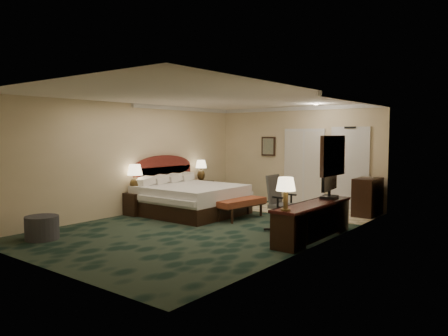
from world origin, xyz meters
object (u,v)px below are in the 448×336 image
Objects in this scene: bed at (191,200)px; minibar at (368,197)px; nightstand_near at (136,204)px; desk_chair at (285,204)px; nightstand_far at (201,192)px; tv at (329,181)px; bed_bench at (241,209)px; desk at (313,221)px; lamp_near at (135,179)px; lamp_far at (201,170)px; ottoman at (42,228)px.

minibar is (3.49, 2.41, 0.10)m from bed.
nightstand_near is 0.47× the size of desk_chair.
desk_chair is 2.80m from minibar.
desk_chair is at bearing -25.15° from nightstand_far.
tv is at bearing -15.28° from nightstand_far.
desk is (2.21, -0.76, 0.11)m from bed_bench.
desk_chair reaches higher than desk.
tv is (4.50, 1.13, 0.14)m from lamp_near.
nightstand_near is 0.91× the size of lamp_far.
nightstand_near is at bearing -175.10° from desk.
lamp_near is at bearing -174.52° from tv.
ottoman is 5.04m from desk.
desk_chair is at bearing -5.92° from bed.
desk_chair reaches higher than minibar.
minibar is (-0.02, 2.91, 0.12)m from desk.
nightstand_far is at bearing 89.10° from nightstand_near.
desk_chair reaches higher than bed.
lamp_far is 4.57m from minibar.
lamp_far is at bearing 95.65° from ottoman.
bed_bench is (2.25, -1.19, -0.09)m from nightstand_far.
desk_chair is at bearing -151.10° from tv.
minibar is at bearing 90.33° from desk.
desk_chair is (3.76, 0.59, 0.30)m from nightstand_near.
bed is 4.16× the size of nightstand_near.
nightstand_far is 1.03× the size of ottoman.
nightstand_near is 5.56m from minibar.
nightstand_far is at bearing 158.26° from bed_bench.
nightstand_far is 4.13m from desk_chair.
lamp_near is at bearing -171.09° from desk_chair.
lamp_near is at bearing -147.44° from bed_bench.
nightstand_far is 4.65m from tv.
lamp_near is (-0.03, -0.00, 0.61)m from nightstand_near.
nightstand_near is (-0.98, -0.88, -0.09)m from bed.
desk is 1.01m from tv.
nightstand_far is 4.87m from desk.
desk is (3.51, -0.50, -0.02)m from bed.
lamp_far is (0.06, 2.37, 0.04)m from lamp_near.
ottoman is at bearing -78.98° from nightstand_near.
bed reaches higher than bed_bench.
lamp_near is (-1.02, -0.88, 0.53)m from bed.
desk_chair is at bearing 8.86° from lamp_near.
ottoman is (-0.45, -3.61, -0.14)m from bed.
nightstand_far is at bearing 154.90° from desk_chair.
bed_bench is (2.26, -1.22, -0.70)m from lamp_far.
lamp_near reaches higher than desk_chair.
nightstand_far is 0.69× the size of minibar.
nightstand_near is 2.34m from nightstand_far.
lamp_far is at bearing 88.52° from lamp_near.
nightstand_near is 0.61m from lamp_near.
lamp_far reaches higher than bed.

